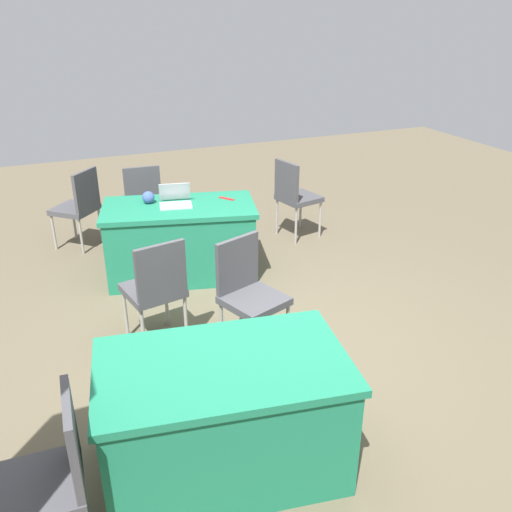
# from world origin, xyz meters

# --- Properties ---
(ground_plane) EXTENTS (14.40, 14.40, 0.00)m
(ground_plane) POSITION_xyz_m (0.00, 0.00, 0.00)
(ground_plane) COLOR brown
(table_foreground) EXTENTS (1.69, 1.15, 0.78)m
(table_foreground) POSITION_xyz_m (0.25, -1.81, 0.39)
(table_foreground) COLOR #1E7A56
(table_foreground) RESTS_ON ground
(table_mid_left) EXTENTS (1.57, 1.09, 0.78)m
(table_mid_left) POSITION_xyz_m (0.73, 0.90, 0.39)
(table_mid_left) COLOR #1E7A56
(table_mid_left) RESTS_ON ground
(chair_near_front) EXTENTS (0.52, 0.52, 0.97)m
(chair_near_front) POSITION_xyz_m (-1.31, -2.28, 0.56)
(chair_near_front) COLOR #9E9993
(chair_near_front) RESTS_ON ground
(chair_tucked_left) EXTENTS (0.52, 0.52, 0.97)m
(chair_tucked_left) POSITION_xyz_m (0.79, -0.58, 0.57)
(chair_tucked_left) COLOR #9E9993
(chair_tucked_left) RESTS_ON ground
(chair_tucked_right) EXTENTS (0.47, 0.47, 0.95)m
(chair_tucked_right) POSITION_xyz_m (0.41, -2.90, 0.54)
(chair_tucked_right) COLOR #9E9993
(chair_tucked_right) RESTS_ON ground
(chair_aisle) EXTENTS (0.62, 0.62, 0.94)m
(chair_aisle) POSITION_xyz_m (1.13, -2.98, 0.54)
(chair_aisle) COLOR #9E9993
(chair_aisle) RESTS_ON ground
(chair_by_pillar) EXTENTS (0.46, 0.46, 0.97)m
(chair_by_pillar) POSITION_xyz_m (1.71, 1.14, 0.56)
(chair_by_pillar) COLOR #9E9993
(chair_by_pillar) RESTS_ON ground
(chair_back_row) EXTENTS (0.56, 0.56, 0.98)m
(chair_back_row) POSITION_xyz_m (0.12, -0.22, 0.57)
(chair_back_row) COLOR #9E9993
(chair_back_row) RESTS_ON ground
(laptop_silver) EXTENTS (0.37, 0.35, 0.21)m
(laptop_silver) POSITION_xyz_m (0.27, -1.84, 0.82)
(laptop_silver) COLOR silver
(laptop_silver) RESTS_ON table_foreground
(yarn_ball) EXTENTS (0.13, 0.13, 0.13)m
(yarn_ball) POSITION_xyz_m (0.51, -1.99, 0.84)
(yarn_ball) COLOR #3F5999
(yarn_ball) RESTS_ON table_foreground
(scissors_red) EXTENTS (0.13, 0.17, 0.01)m
(scissors_red) POSITION_xyz_m (-0.27, -1.81, 0.78)
(scissors_red) COLOR red
(scissors_red) RESTS_ON table_foreground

